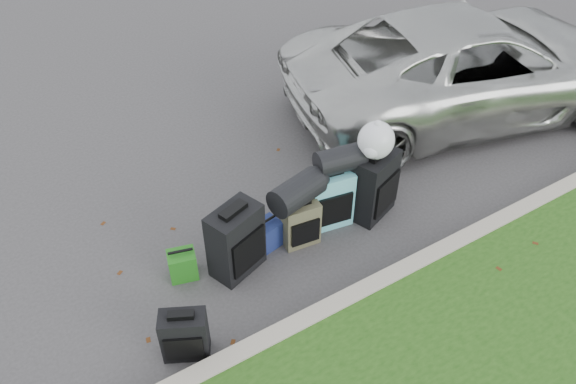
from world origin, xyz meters
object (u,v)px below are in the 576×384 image
tote_green (183,265)px  suv (469,64)px  tote_navy (267,235)px  suitcase_large_black_right (374,185)px  suitcase_large_black_left (236,241)px  suitcase_olive (300,223)px  suitcase_teal (329,199)px  suitcase_small_black (185,335)px

tote_green → suv: bearing=25.7°
tote_navy → suitcase_large_black_right: bearing=-18.3°
suitcase_large_black_left → suitcase_olive: bearing=-19.9°
suv → suitcase_olive: size_ratio=9.61×
suv → suitcase_teal: 3.18m
suv → suitcase_small_black: 5.35m
suitcase_small_black → tote_navy: bearing=58.8°
suv → suitcase_small_black: suv is taller
suitcase_olive → suv: bearing=24.4°
suv → suitcase_large_black_right: 2.75m
tote_navy → suitcase_teal: bearing=-14.0°
suitcase_small_black → suitcase_large_black_right: 2.63m
suitcase_small_black → tote_navy: suitcase_small_black is taller
suitcase_small_black → suitcase_large_black_left: size_ratio=0.65×
suitcase_small_black → suitcase_large_black_left: bearing=64.9°
suitcase_small_black → suitcase_large_black_left: (0.86, 0.66, 0.13)m
suitcase_olive → tote_green: suitcase_olive is taller
suitcase_teal → tote_navy: (-0.77, 0.04, -0.19)m
suitcase_large_black_left → suitcase_teal: 1.19m
suitcase_small_black → suv: bearing=45.9°
tote_navy → suitcase_large_black_left: bearing=-174.7°
suitcase_small_black → suitcase_teal: bearing=47.1°
suitcase_teal → tote_green: size_ratio=2.20×
suitcase_olive → suitcase_large_black_right: 0.95m
suitcase_olive → suitcase_teal: suitcase_teal is taller
suitcase_small_black → suitcase_olive: bearing=49.2°
tote_green → suitcase_large_black_left: bearing=-5.0°
tote_green → suitcase_large_black_right: bearing=9.2°
suitcase_small_black → tote_green: (0.34, 0.86, -0.10)m
tote_navy → tote_green: bearing=164.7°
suitcase_large_black_left → tote_green: size_ratio=2.48×
suitcase_large_black_right → tote_navy: 1.31m
suitcase_large_black_left → suitcase_large_black_right: 1.70m
suv → tote_green: 4.82m
suitcase_olive → suitcase_teal: (0.43, 0.09, 0.08)m
suitcase_large_black_left → tote_navy: suitcase_large_black_left is taller
suitcase_teal → tote_green: 1.72m
suitcase_large_black_left → suitcase_large_black_right: (1.70, -0.04, 0.02)m
suitcase_teal → tote_navy: bearing=-173.6°
suv → suitcase_teal: size_ratio=7.43×
suitcase_teal → tote_green: suitcase_teal is taller
suitcase_small_black → suitcase_olive: size_ratio=0.95×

